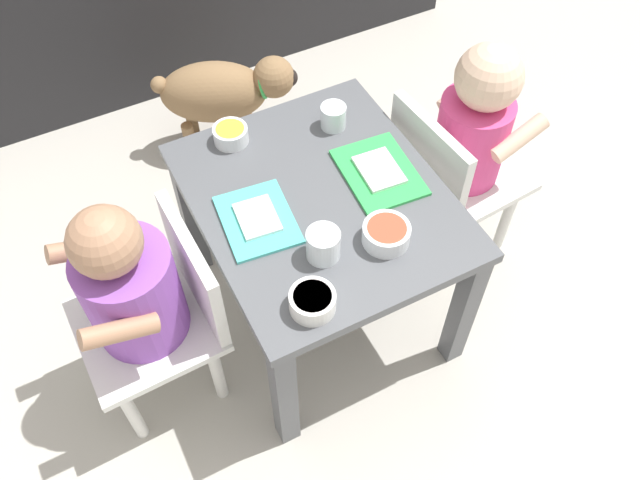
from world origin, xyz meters
TOP-DOWN VIEW (x-y plane):
  - ground_plane at (0.00, 0.00)m, footprint 7.00×7.00m
  - dining_table at (0.00, 0.00)m, footprint 0.51×0.60m
  - seated_child_left at (-0.41, -0.01)m, footprint 0.29×0.29m
  - seated_child_right at (0.41, 0.04)m, footprint 0.30×0.30m
  - dog at (0.02, 0.66)m, footprint 0.41×0.28m
  - food_tray_left at (-0.14, 0.00)m, footprint 0.16×0.19m
  - food_tray_right at (0.14, 0.00)m, footprint 0.16×0.21m
  - water_cup_left at (0.13, 0.18)m, footprint 0.06×0.06m
  - water_cup_right at (-0.06, -0.14)m, footprint 0.07×0.07m
  - veggie_bowl_far at (0.06, -0.16)m, footprint 0.10×0.10m
  - cereal_bowl_right_side at (-0.14, -0.23)m, footprint 0.09×0.09m
  - cereal_bowl_left_side at (-0.10, 0.24)m, footprint 0.08×0.08m

SIDE VIEW (x-z plane):
  - ground_plane at x=0.00m, z-range 0.00..0.00m
  - dog at x=0.02m, z-range 0.05..0.36m
  - dining_table at x=0.00m, z-range 0.14..0.57m
  - seated_child_left at x=-0.41m, z-range 0.07..0.70m
  - seated_child_right at x=0.41m, z-range 0.08..0.71m
  - food_tray_left at x=-0.14m, z-range 0.43..0.44m
  - food_tray_right at x=0.14m, z-range 0.43..0.44m
  - cereal_bowl_left_side at x=-0.10m, z-range 0.43..0.47m
  - cereal_bowl_right_side at x=-0.14m, z-range 0.43..0.47m
  - veggie_bowl_far at x=0.06m, z-range 0.43..0.47m
  - water_cup_left at x=0.13m, z-range 0.43..0.48m
  - water_cup_right at x=-0.06m, z-range 0.43..0.49m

